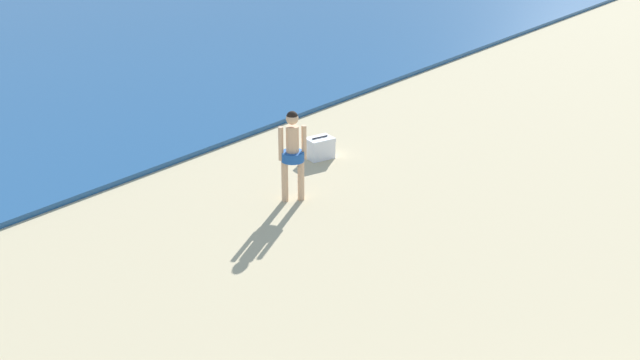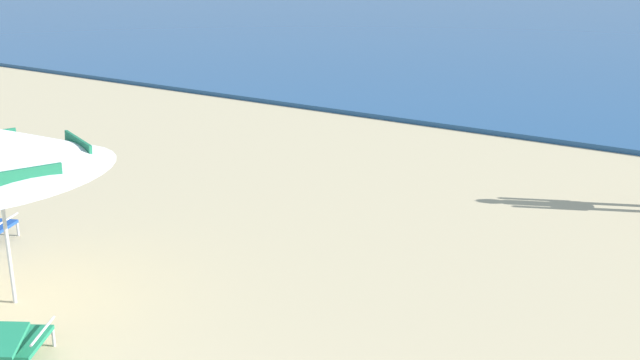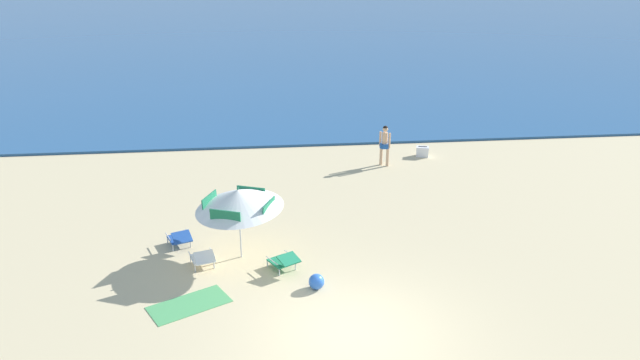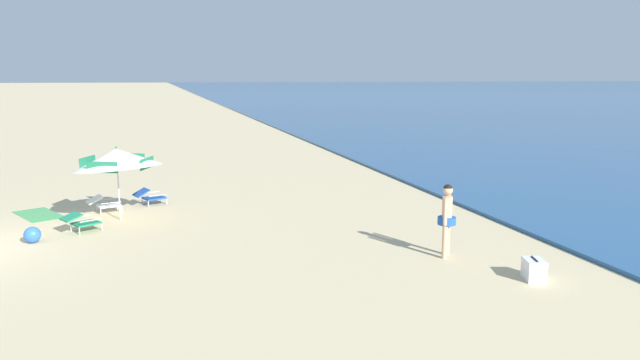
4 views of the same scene
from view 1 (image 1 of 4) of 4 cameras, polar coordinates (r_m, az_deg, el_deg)
The scene contains 2 objects.
person_standing_near_shore at distance 15.27m, azimuth -1.70°, elevation 1.89°, with size 0.39×0.39×1.58m.
cooler_box at distance 17.34m, azimuth -0.02°, elevation 1.99°, with size 0.57×0.48×0.43m.
Camera 1 is at (-7.57, 1.02, 6.36)m, focal length 52.04 mm.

